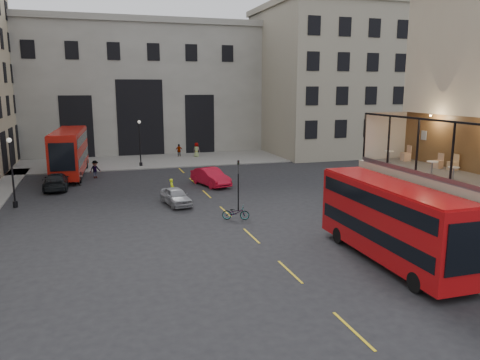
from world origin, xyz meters
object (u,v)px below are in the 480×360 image
object	(u,v)px
traffic_light_near	(238,179)
cyclist	(172,188)
traffic_light_far	(52,157)
street_lamp_a	(13,177)
car_c	(56,181)
bus_near	(390,218)
cafe_table_mid	(432,166)
street_lamp_b	(140,146)
pedestrian_c	(179,151)
pedestrian_a	(78,177)
bicycle	(236,213)
cafe_chair_c	(438,164)
cafe_table_near	(453,172)
cafe_chair_b	(453,165)
pedestrian_b	(95,169)
car_a	(176,196)
cafe_table_far	(389,155)
bus_far	(69,150)
pedestrian_d	(197,150)
cafe_chair_d	(406,156)
car_b	(211,177)

from	to	relation	value
traffic_light_near	cyclist	bearing A→B (deg)	126.47
traffic_light_near	traffic_light_far	size ratio (longest dim) A/B	1.00
street_lamp_a	car_c	world-z (taller)	street_lamp_a
bus_near	cafe_table_mid	size ratio (longest dim) A/B	14.61
street_lamp_b	pedestrian_c	world-z (taller)	street_lamp_b
car_c	pedestrian_a	world-z (taller)	pedestrian_a
traffic_light_near	bicycle	world-z (taller)	traffic_light_near
traffic_light_far	cafe_chair_c	world-z (taller)	cafe_chair_c
street_lamp_b	cafe_table_near	bearing A→B (deg)	-72.42
car_c	cafe_chair_b	bearing A→B (deg)	134.00
traffic_light_near	street_lamp_b	size ratio (longest dim) A/B	0.71
car_c	bicycle	bearing A→B (deg)	132.67
bus_near	bicycle	world-z (taller)	bus_near
street_lamp_a	cafe_chair_c	xyz separation A→B (m)	(24.25, -16.99, 2.46)
bus_near	pedestrian_b	world-z (taller)	bus_near
car_a	traffic_light_far	bearing A→B (deg)	117.90
street_lamp_b	car_c	bearing A→B (deg)	-129.96
cafe_table_near	cafe_table_far	distance (m)	5.77
traffic_light_near	bus_far	bearing A→B (deg)	123.88
cyclist	cafe_chair_c	xyz separation A→B (m)	(12.30, -16.47, 4.04)
bus_far	traffic_light_far	bearing A→B (deg)	-120.78
pedestrian_c	cafe_table_far	world-z (taller)	cafe_table_far
car_a	cafe_table_near	xyz separation A→B (m)	(10.59, -17.31, 4.38)
pedestrian_d	cafe_chair_d	world-z (taller)	cafe_chair_d
bus_far	car_b	size ratio (longest dim) A/B	2.43
bus_far	bicycle	size ratio (longest dim) A/B	6.38
cyclist	pedestrian_d	xyz separation A→B (m)	(6.73, 21.76, 0.16)
car_a	cafe_chair_d	size ratio (longest dim) A/B	4.18
traffic_light_far	street_lamp_a	xyz separation A→B (m)	(-2.00, -10.00, -0.03)
traffic_light_near	cafe_chair_b	distance (m)	14.75
cafe_table_far	cafe_chair_c	world-z (taller)	cafe_chair_c
bus_far	cyclist	distance (m)	15.67
cafe_table_near	cafe_table_mid	distance (m)	1.57
bus_near	car_c	xyz separation A→B (m)	(-17.92, 24.15, -1.61)
bus_near	pedestrian_d	xyz separation A→B (m)	(-1.83, 39.44, -1.38)
cafe_table_mid	pedestrian_a	bearing A→B (deg)	125.28
traffic_light_far	cyclist	bearing A→B (deg)	-46.60
pedestrian_c	cafe_table_far	xyz separation A→B (m)	(6.33, -36.41, 4.19)
traffic_light_near	car_a	bearing A→B (deg)	142.67
bicycle	pedestrian_b	distance (m)	20.74
bus_near	cafe_chair_b	bearing A→B (deg)	6.18
cafe_chair_b	cafe_chair_d	xyz separation A→B (m)	(-0.36, 3.56, 0.02)
cafe_chair_c	pedestrian_d	bearing A→B (deg)	98.30
street_lamp_a	cafe_chair_c	distance (m)	29.71
cafe_table_mid	cafe_table_far	world-z (taller)	cafe_table_mid
cafe_chair_b	cafe_chair_c	distance (m)	0.83
bus_far	pedestrian_a	distance (m)	5.95
pedestrian_b	cafe_chair_b	xyz separation A→B (m)	(18.62, -28.12, 3.96)
pedestrian_c	cafe_chair_c	bearing A→B (deg)	102.97
cyclist	cafe_chair_b	world-z (taller)	cafe_chair_b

